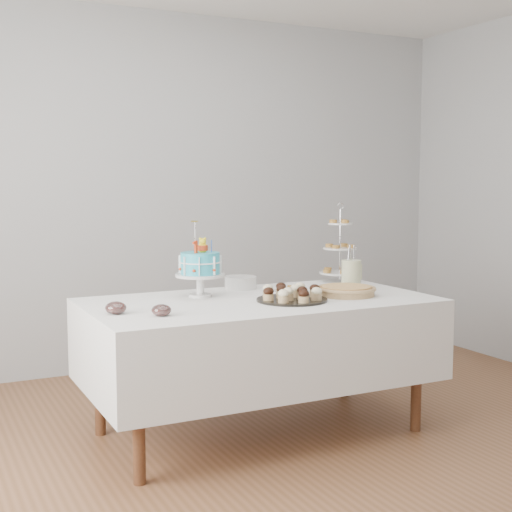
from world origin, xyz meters
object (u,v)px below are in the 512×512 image
birthday_cake (200,276)px  cupcake_tray (292,293)px  plate_stack (241,283)px  jam_bowl_a (161,310)px  utensil_pitcher (351,273)px  jam_bowl_b (116,308)px  table (259,339)px  tiered_stand (340,249)px  pastry_plate (290,290)px  pie (346,290)px

birthday_cake → cupcake_tray: 0.54m
birthday_cake → cupcake_tray: size_ratio=1.11×
cupcake_tray → plate_stack: bearing=96.6°
plate_stack → jam_bowl_a: bearing=-139.0°
jam_bowl_a → utensil_pitcher: size_ratio=0.36×
birthday_cake → jam_bowl_b: size_ratio=4.09×
cupcake_tray → table: bearing=134.9°
table → cupcake_tray: (0.13, -0.13, 0.27)m
jam_bowl_a → cupcake_tray: bearing=7.0°
table → tiered_stand: (0.79, 0.40, 0.44)m
plate_stack → utensil_pitcher: (0.62, -0.29, 0.06)m
cupcake_tray → pastry_plate: cupcake_tray is taller
pie → tiered_stand: bearing=60.6°
pie → plate_stack: plate_stack is taller
pie → jam_bowl_b: bearing=179.0°
jam_bowl_a → jam_bowl_b: 0.24m
birthday_cake → tiered_stand: 1.08m
pie → tiered_stand: (0.29, 0.51, 0.19)m
table → jam_bowl_a: jam_bowl_a is taller
plate_stack → pastry_plate: (0.20, -0.27, -0.02)m
pie → jam_bowl_b: jam_bowl_b is taller
table → pie: (0.51, -0.11, 0.26)m
pastry_plate → utensil_pitcher: size_ratio=0.81×
tiered_stand → utensil_pitcher: tiered_stand is taller
cupcake_tray → pastry_plate: bearing=62.3°
birthday_cake → tiered_stand: tiered_stand is taller
plate_stack → utensil_pitcher: utensil_pitcher is taller
pie → pastry_plate: pie is taller
cupcake_tray → pastry_plate: (0.14, 0.27, -0.03)m
table → birthday_cake: bearing=139.8°
pastry_plate → jam_bowl_b: (-1.11, -0.21, 0.02)m
birthday_cake → utensil_pitcher: 0.96m
plate_stack → jam_bowl_b: size_ratio=1.84×
table → cupcake_tray: size_ratio=4.90×
pie → plate_stack: size_ratio=1.77×
tiered_stand → plate_stack: bearing=180.0°
plate_stack → tiered_stand: bearing=-0.0°
table → plate_stack: size_ratio=9.82×
cupcake_tray → jam_bowl_a: size_ratio=4.01×
pie → jam_bowl_b: 1.35m
utensil_pitcher → plate_stack: bearing=175.8°
birthday_cake → pastry_plate: size_ratio=2.00×
tiered_stand → jam_bowl_b: 1.71m
utensil_pitcher → cupcake_tray: bearing=-135.2°
pie → utensil_pitcher: bearing=50.2°
table → jam_bowl_b: jam_bowl_b is taller
birthday_cake → pie: (0.77, -0.33, -0.09)m
plate_stack → pastry_plate: bearing=-53.1°
cupcake_tray → plate_stack: 0.54m
birthday_cake → tiered_stand: size_ratio=0.84×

